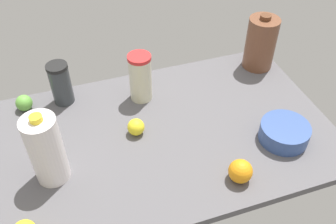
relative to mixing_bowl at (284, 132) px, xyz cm
name	(u,v)px	position (x,y,z in cm)	size (l,w,h in cm)	color
countertop	(168,135)	(38.09, -16.37, -4.69)	(120.00, 76.00, 3.00)	#575559
mixing_bowl	(284,132)	(0.00, 0.00, 0.00)	(17.57, 17.57, 6.38)	#344F8E
milk_jug	(46,150)	(79.74, -9.61, 9.37)	(10.70, 10.70, 26.69)	white
tumbler_cup	(140,77)	(41.96, -38.45, 6.87)	(9.05, 9.05, 20.04)	beige
chocolate_milk_jug	(261,43)	(-12.86, -43.22, 8.39)	(12.90, 12.90, 24.71)	brown
shaker_bottle	(61,84)	(71.80, -46.14, 5.57)	(8.20, 8.20, 17.45)	#353A3C
lemon_beside_bowl	(136,127)	(49.23, -19.53, -0.07)	(6.23, 6.23, 6.23)	yellow
lime_far_back	(24,103)	(86.83, -45.98, -0.01)	(6.36, 6.36, 6.36)	#62A83F
orange_loose	(240,171)	(22.96, 11.12, 0.74)	(7.85, 7.85, 7.85)	orange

